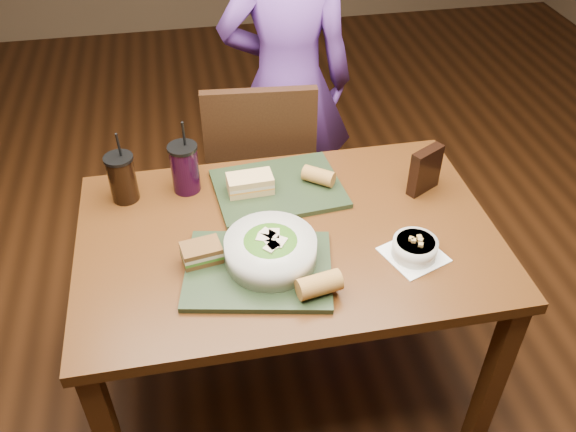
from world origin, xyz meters
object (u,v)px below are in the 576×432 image
at_px(sandwich_near, 201,253).
at_px(baguette_near, 319,285).
at_px(salad_bowl, 271,249).
at_px(sandwich_far, 250,183).
at_px(baguette_far, 319,176).
at_px(soup_bowl, 415,248).
at_px(diner, 287,85).
at_px(chair_far, 258,173).
at_px(tray_near, 258,270).
at_px(chip_bag, 425,170).
at_px(tray_far, 278,189).
at_px(cup_berry, 185,168).
at_px(cup_cola, 122,178).
at_px(dining_table, 288,254).

height_order(sandwich_near, baguette_near, baguette_near).
distance_m(salad_bowl, sandwich_far, 0.34).
bearing_deg(baguette_far, soup_bowl, -62.24).
bearing_deg(diner, chair_far, 64.95).
height_order(tray_near, salad_bowl, salad_bowl).
distance_m(chair_far, chip_bag, 0.75).
xyz_separation_m(tray_far, soup_bowl, (0.34, -0.39, 0.02)).
height_order(baguette_near, cup_berry, cup_berry).
relative_size(chair_far, cup_berry, 3.65).
xyz_separation_m(diner, soup_bowl, (0.18, -1.08, 0.00)).
height_order(tray_far, chip_bag, chip_bag).
bearing_deg(salad_bowl, sandwich_far, 91.92).
xyz_separation_m(diner, sandwich_far, (-0.26, -0.69, 0.02)).
xyz_separation_m(baguette_near, chip_bag, (0.46, 0.42, 0.03)).
distance_m(tray_near, soup_bowl, 0.47).
distance_m(salad_bowl, chip_bag, 0.63).
bearing_deg(cup_berry, chip_bag, -11.04).
height_order(salad_bowl, baguette_near, salad_bowl).
relative_size(diner, cup_cola, 6.07).
bearing_deg(cup_cola, chip_bag, -8.03).
bearing_deg(tray_far, baguette_near, -87.19).
bearing_deg(sandwich_far, diner, 69.61).
xyz_separation_m(chair_far, tray_far, (0.02, -0.40, 0.22)).
bearing_deg(dining_table, tray_far, 87.67).
distance_m(diner, cup_berry, 0.77).
height_order(baguette_near, chip_bag, chip_bag).
xyz_separation_m(chair_far, soup_bowl, (0.36, -0.79, 0.24)).
height_order(baguette_far, cup_berry, cup_berry).
bearing_deg(chip_bag, sandwich_near, 167.11).
distance_m(tray_far, soup_bowl, 0.52).
bearing_deg(baguette_near, dining_table, 96.87).
relative_size(sandwich_near, baguette_far, 1.16).
distance_m(sandwich_far, cup_berry, 0.22).
height_order(diner, baguette_far, diner).
height_order(soup_bowl, chip_bag, chip_bag).
distance_m(dining_table, cup_cola, 0.60).
distance_m(dining_table, cup_berry, 0.45).
distance_m(diner, baguette_far, 0.69).
height_order(diner, baguette_near, diner).
bearing_deg(baguette_near, soup_bowl, 19.24).
bearing_deg(baguette_far, dining_table, -123.97).
bearing_deg(dining_table, salad_bowl, -120.49).
distance_m(dining_table, baguette_far, 0.30).
xyz_separation_m(cup_berry, chip_bag, (0.78, -0.15, -0.01)).
bearing_deg(sandwich_near, cup_cola, 121.83).
relative_size(chair_far, cup_cola, 3.79).
distance_m(dining_table, diner, 0.93).
bearing_deg(sandwich_far, cup_cola, 171.67).
bearing_deg(tray_far, salad_bowl, -103.56).
height_order(chair_far, soup_bowl, chair_far).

